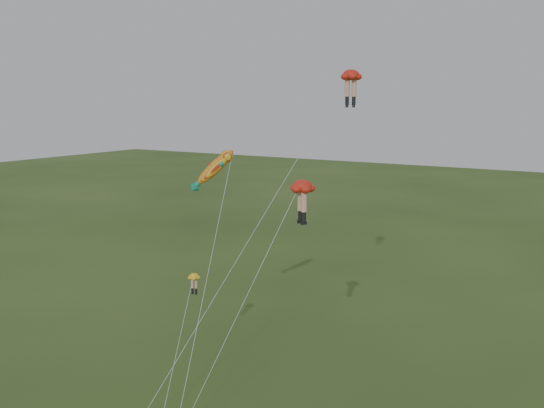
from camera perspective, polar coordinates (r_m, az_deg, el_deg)
The scene contains 4 objects.
legs_kite_red_high at distance 42.37m, azimuth 7.16°, elevation 11.27°, with size 8.05×15.49×21.49m.
legs_kite_red_mid at distance 33.66m, azimuth 2.68°, elevation 1.00°, with size 6.30×6.43×15.09m.
legs_kite_yellow at distance 43.18m, azimuth -7.51°, elevation -7.59°, with size 4.27×8.70×7.35m.
fish_kite at distance 40.57m, azimuth -5.36°, elevation 3.34°, with size 4.79×10.45×16.43m.
Camera 1 is at (21.63, -26.53, 19.49)m, focal length 40.00 mm.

